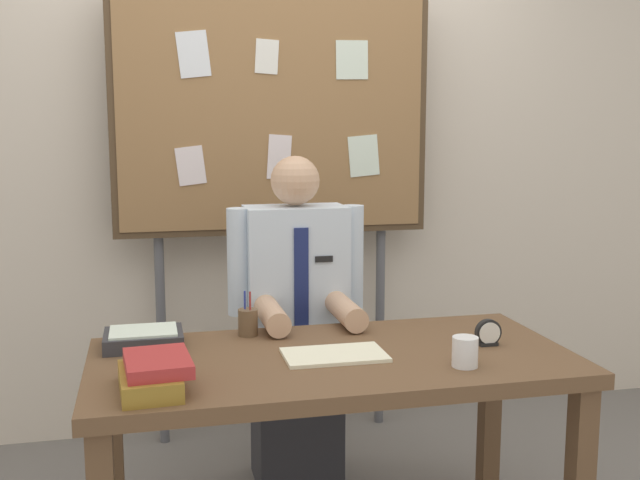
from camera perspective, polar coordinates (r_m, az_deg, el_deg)
The scene contains 10 objects.
back_wall at distance 3.64m, azimuth -4.06°, elevation 6.80°, with size 6.40×0.08×2.70m, color beige.
desk at distance 2.50m, azimuth 0.98°, elevation -10.73°, with size 1.56×0.75×0.73m.
person at distance 3.06m, azimuth -1.80°, elevation -7.29°, with size 0.55×0.56×1.35m.
bulletin_board at distance 3.44m, azimuth -3.54°, elevation 9.11°, with size 1.44×0.09×2.07m.
book_stack at distance 2.19m, azimuth -12.55°, elevation -9.90°, with size 0.21×0.28×0.10m.
open_notebook at distance 2.45m, azimuth 0.99°, elevation -8.71°, with size 0.33×0.20×0.01m, color #F4EFCC.
desk_clock at distance 2.62m, azimuth 12.63°, elevation -6.96°, with size 0.09×0.04×0.09m.
coffee_mug at distance 2.38m, azimuth 10.93°, elevation -8.32°, with size 0.08×0.08×0.09m, color white.
pen_holder at distance 2.69m, azimuth -5.48°, elevation -6.21°, with size 0.07×0.07×0.16m.
paper_tray at distance 2.62m, azimuth -13.23°, elevation -7.27°, with size 0.26×0.20×0.06m.
Camera 1 is at (-0.58, -2.28, 1.47)m, focal length 42.22 mm.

